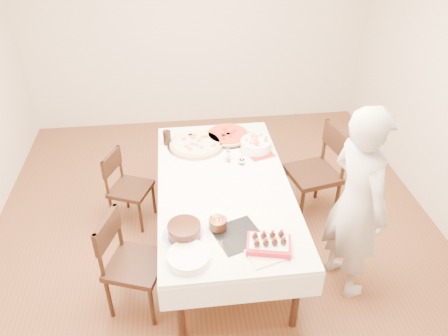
{
  "coord_description": "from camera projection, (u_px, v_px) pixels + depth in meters",
  "views": [
    {
      "loc": [
        -0.32,
        -3.14,
        3.03
      ],
      "look_at": [
        0.05,
        -0.11,
        0.92
      ],
      "focal_mm": 35.0,
      "sensor_mm": 36.0,
      "label": 1
    }
  ],
  "objects": [
    {
      "name": "chair_left_dessert",
      "position": [
        136.0,
        265.0,
        3.43
      ],
      "size": [
        0.59,
        0.59,
        0.9
      ],
      "primitive_type": null,
      "rotation": [
        0.0,
        0.0,
        2.8
      ],
      "color": "black",
      "rests_on": "floor"
    },
    {
      "name": "layer_cake",
      "position": [
        184.0,
        231.0,
        3.22
      ],
      "size": [
        0.35,
        0.35,
        0.12
      ],
      "primitive_type": "cylinder",
      "rotation": [
        0.0,
        0.0,
        -0.11
      ],
      "color": "black",
      "rests_on": "dining_table"
    },
    {
      "name": "dining_table",
      "position": [
        224.0,
        217.0,
        4.02
      ],
      "size": [
        1.9,
        2.42,
        0.75
      ],
      "primitive_type": "cube",
      "rotation": [
        0.0,
        0.0,
        -0.41
      ],
      "color": "white",
      "rests_on": "floor"
    },
    {
      "name": "chair_right_savory",
      "position": [
        313.0,
        174.0,
        4.38
      ],
      "size": [
        0.6,
        0.6,
        0.99
      ],
      "primitive_type": null,
      "rotation": [
        0.0,
        0.0,
        0.21
      ],
      "color": "black",
      "rests_on": "floor"
    },
    {
      "name": "pizza_white",
      "position": [
        196.0,
        144.0,
        4.32
      ],
      "size": [
        0.74,
        0.74,
        0.04
      ],
      "primitive_type": "cylinder",
      "rotation": [
        0.0,
        0.0,
        0.34
      ],
      "color": "beige",
      "rests_on": "dining_table"
    },
    {
      "name": "strawberry_box",
      "position": [
        269.0,
        244.0,
        3.15
      ],
      "size": [
        0.36,
        0.28,
        0.08
      ],
      "primitive_type": null,
      "rotation": [
        0.0,
        0.0,
        -0.23
      ],
      "color": "red",
      "rests_on": "dining_table"
    },
    {
      "name": "plate_stack",
      "position": [
        189.0,
        257.0,
        3.05
      ],
      "size": [
        0.39,
        0.39,
        0.06
      ],
      "primitive_type": "cylinder",
      "rotation": [
        0.0,
        0.0,
        -0.37
      ],
      "color": "white",
      "rests_on": "dining_table"
    },
    {
      "name": "cake_board",
      "position": [
        238.0,
        236.0,
        3.28
      ],
      "size": [
        0.43,
        0.43,
        0.01
      ],
      "primitive_type": "cube",
      "rotation": [
        0.0,
        0.0,
        0.34
      ],
      "color": "black",
      "rests_on": "dining_table"
    },
    {
      "name": "pizza_pepperoni",
      "position": [
        228.0,
        135.0,
        4.47
      ],
      "size": [
        0.57,
        0.57,
        0.04
      ],
      "primitive_type": "cylinder",
      "rotation": [
        0.0,
        0.0,
        0.18
      ],
      "color": "red",
      "rests_on": "dining_table"
    },
    {
      "name": "wall_back",
      "position": [
        196.0,
        27.0,
        5.6
      ],
      "size": [
        4.5,
        0.04,
        2.7
      ],
      "primitive_type": "cube",
      "color": "beige",
      "rests_on": "floor"
    },
    {
      "name": "shaker_pair",
      "position": [
        228.0,
        157.0,
        4.07
      ],
      "size": [
        0.09,
        0.09,
        0.11
      ],
      "primitive_type": null,
      "rotation": [
        0.0,
        0.0,
        -0.01
      ],
      "color": "white",
      "rests_on": "dining_table"
    },
    {
      "name": "floor",
      "position": [
        218.0,
        239.0,
        4.32
      ],
      "size": [
        5.0,
        5.0,
        0.0
      ],
      "primitive_type": "plane",
      "color": "brown",
      "rests_on": "ground"
    },
    {
      "name": "cola_glass",
      "position": [
        167.0,
        138.0,
        4.32
      ],
      "size": [
        0.09,
        0.09,
        0.15
      ],
      "primitive_type": "cylinder",
      "rotation": [
        0.0,
        0.0,
        -0.1
      ],
      "color": "black",
      "rests_on": "dining_table"
    },
    {
      "name": "chair_left_savory",
      "position": [
        131.0,
        189.0,
        4.34
      ],
      "size": [
        0.53,
        0.53,
        0.79
      ],
      "primitive_type": null,
      "rotation": [
        0.0,
        0.0,
        2.74
      ],
      "color": "black",
      "rests_on": "floor"
    },
    {
      "name": "box_lid",
      "position": [
        269.0,
        254.0,
        3.12
      ],
      "size": [
        0.35,
        0.28,
        0.03
      ],
      "primitive_type": "cube",
      "rotation": [
        0.0,
        0.0,
        0.29
      ],
      "color": "beige",
      "rests_on": "dining_table"
    },
    {
      "name": "red_placemat",
      "position": [
        259.0,
        153.0,
        4.22
      ],
      "size": [
        0.3,
        0.3,
        0.01
      ],
      "primitive_type": "cube",
      "rotation": [
        0.0,
        0.0,
        0.31
      ],
      "color": "#B21E1E",
      "rests_on": "dining_table"
    },
    {
      "name": "taper_candle",
      "position": [
        242.0,
        152.0,
        3.99
      ],
      "size": [
        0.07,
        0.07,
        0.27
      ],
      "primitive_type": "cylinder",
      "rotation": [
        0.0,
        0.0,
        -0.27
      ],
      "color": "white",
      "rests_on": "dining_table"
    },
    {
      "name": "person",
      "position": [
        357.0,
        204.0,
        3.41
      ],
      "size": [
        0.56,
        0.71,
        1.71
      ],
      "primitive_type": "imported",
      "rotation": [
        0.0,
        0.0,
        1.85
      ],
      "color": "#BCB8B1",
      "rests_on": "floor"
    },
    {
      "name": "pasta_bowl",
      "position": [
        256.0,
        145.0,
        4.24
      ],
      "size": [
        0.31,
        0.31,
        0.1
      ],
      "primitive_type": "cylinder",
      "rotation": [
        0.0,
        0.0,
        0.05
      ],
      "color": "white",
      "rests_on": "dining_table"
    },
    {
      "name": "china_plate",
      "position": [
        183.0,
        235.0,
        3.27
      ],
      "size": [
        0.39,
        0.39,
        0.01
      ],
      "primitive_type": "cylinder",
      "rotation": [
        0.0,
        0.0,
        0.27
      ],
      "color": "white",
      "rests_on": "dining_table"
    },
    {
      "name": "birthday_cake",
      "position": [
        218.0,
        220.0,
        3.29
      ],
      "size": [
        0.16,
        0.16,
        0.14
      ],
      "primitive_type": "cylinder",
      "rotation": [
        0.0,
        0.0,
        0.16
      ],
      "color": "#3B1B10",
      "rests_on": "dining_table"
    }
  ]
}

